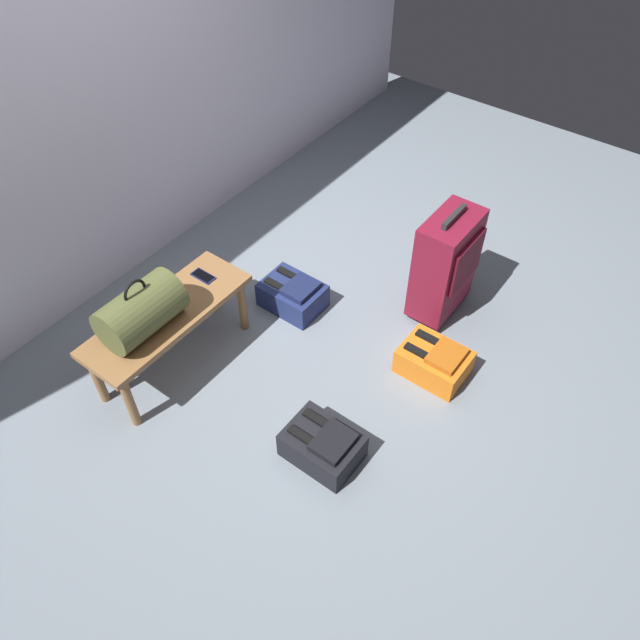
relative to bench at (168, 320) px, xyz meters
The scene contains 9 objects.
ground_plane 0.98m from the bench, 50.57° to the right, with size 6.60×6.60×0.00m, color slate.
back_wall 1.49m from the bench, 56.78° to the left, with size 6.00×0.10×2.80m, color silver.
bench is the anchor object (origin of this frame).
duffel_bag_olive 0.25m from the bench, behind, with size 0.44×0.26×0.34m.
cell_phone 0.33m from the bench, ahead, with size 0.07×0.14×0.01m.
suitcase_upright_burgundy 1.64m from the bench, 37.79° to the right, with size 0.42×0.26×0.75m.
backpack_dark 1.09m from the bench, 89.69° to the right, with size 0.28×0.38×0.21m.
backpack_orange 1.51m from the bench, 56.07° to the right, with size 0.28×0.38×0.21m.
backpack_navy 0.85m from the bench, 18.19° to the right, with size 0.28×0.38×0.21m.
Camera 1 is at (-1.94, -1.36, 2.86)m, focal length 34.89 mm.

